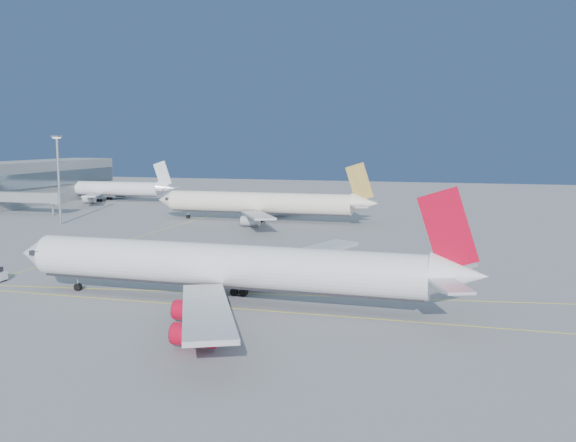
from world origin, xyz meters
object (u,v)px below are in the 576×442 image
object	(u,v)px
airliner_virgin	(231,267)
airliner_third	(105,189)
airliner_etihad	(264,203)
light_mast	(58,172)

from	to	relation	value
airliner_virgin	airliner_third	bearing A→B (deg)	128.94
airliner_virgin	airliner_etihad	xyz separation A→B (m)	(-23.00, 86.77, -0.06)
airliner_etihad	airliner_third	size ratio (longest dim) A/B	1.14
airliner_third	airliner_etihad	bearing A→B (deg)	-29.88
airliner_etihad	light_mast	size ratio (longest dim) A/B	2.70
airliner_virgin	airliner_etihad	world-z (taller)	airliner_virgin
airliner_virgin	airliner_third	world-z (taller)	airliner_virgin
light_mast	airliner_third	bearing A→B (deg)	111.22
light_mast	airliner_etihad	bearing A→B (deg)	22.17
airliner_virgin	airliner_third	size ratio (longest dim) A/B	1.24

